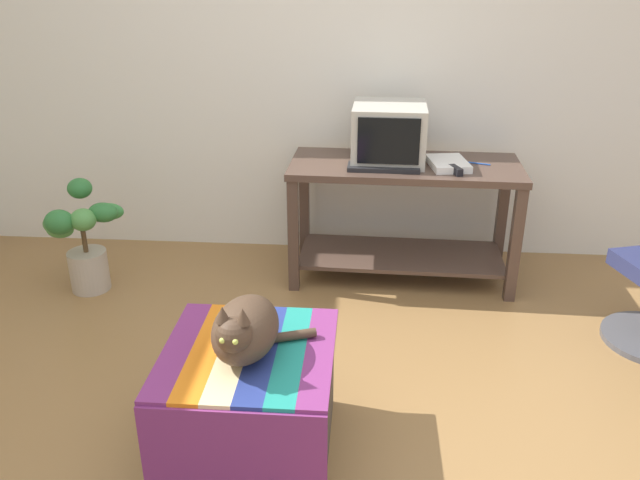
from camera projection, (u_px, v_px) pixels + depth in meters
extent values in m
plane|color=olive|center=(296.00, 452.00, 2.56)|extent=(14.00, 14.00, 0.00)
cube|color=silver|center=(330.00, 48.00, 3.91)|extent=(8.00, 0.10, 2.60)
cube|color=#4C382D|center=(293.00, 236.00, 3.69)|extent=(0.06, 0.06, 0.68)
cube|color=#4C382D|center=(515.00, 246.00, 3.57)|extent=(0.06, 0.06, 0.68)
cube|color=#4C382D|center=(502.00, 214.00, 4.02)|extent=(0.06, 0.06, 0.68)
cube|color=#4C382D|center=(304.00, 206.00, 4.14)|extent=(0.06, 0.06, 0.68)
cube|color=#4C382D|center=(400.00, 255.00, 3.94)|extent=(1.23, 0.52, 0.02)
cube|color=#4C382D|center=(405.00, 167.00, 3.71)|extent=(1.34, 0.61, 0.04)
cube|color=#BCB7A8|center=(388.00, 159.00, 3.75)|extent=(0.30, 0.30, 0.02)
cube|color=#BCB7A8|center=(389.00, 133.00, 3.69)|extent=(0.42, 0.43, 0.33)
cube|color=black|center=(389.00, 141.00, 3.49)|extent=(0.34, 0.02, 0.25)
cube|color=black|center=(384.00, 167.00, 3.59)|extent=(0.40, 0.16, 0.02)
cube|color=white|center=(448.00, 164.00, 3.63)|extent=(0.24, 0.31, 0.04)
cube|color=#4C4238|center=(251.00, 401.00, 2.51)|extent=(0.61, 0.61, 0.44)
cube|color=#7A2D6B|center=(233.00, 454.00, 2.18)|extent=(0.64, 0.01, 0.35)
cube|color=#7A2D6B|center=(178.00, 349.00, 2.43)|extent=(0.11, 0.66, 0.02)
cube|color=orange|center=(206.00, 350.00, 2.43)|extent=(0.11, 0.66, 0.02)
cube|color=beige|center=(234.00, 351.00, 2.42)|extent=(0.11, 0.66, 0.02)
cube|color=navy|center=(262.00, 352.00, 2.41)|extent=(0.11, 0.66, 0.02)
cube|color=#1E897A|center=(291.00, 354.00, 2.40)|extent=(0.11, 0.66, 0.02)
cube|color=#7A2D6B|center=(319.00, 355.00, 2.40)|extent=(0.11, 0.66, 0.02)
ellipsoid|color=#473323|center=(246.00, 329.00, 2.34)|extent=(0.27, 0.38, 0.22)
sphere|color=#473323|center=(234.00, 335.00, 2.20)|extent=(0.13, 0.13, 0.13)
cylinder|color=#473323|center=(279.00, 337.00, 2.45)|extent=(0.28, 0.13, 0.04)
cone|color=#473323|center=(223.00, 314.00, 2.17)|extent=(0.05, 0.05, 0.06)
cone|color=#473323|center=(243.00, 316.00, 2.16)|extent=(0.05, 0.05, 0.06)
sphere|color=#C6D151|center=(222.00, 341.00, 2.15)|extent=(0.02, 0.02, 0.02)
sphere|color=#C6D151|center=(235.00, 342.00, 2.14)|extent=(0.02, 0.02, 0.02)
cylinder|color=#B7A893|center=(89.00, 270.00, 3.78)|extent=(0.22, 0.22, 0.24)
cylinder|color=brown|center=(85.00, 241.00, 3.70)|extent=(0.03, 0.03, 0.13)
ellipsoid|color=#2D7033|center=(103.00, 212.00, 3.58)|extent=(0.17, 0.12, 0.11)
ellipsoid|color=#38843D|center=(109.00, 211.00, 3.73)|extent=(0.18, 0.09, 0.10)
ellipsoid|color=#2D7033|center=(80.00, 188.00, 3.69)|extent=(0.14, 0.14, 0.12)
ellipsoid|color=#4C8E42|center=(59.00, 224.00, 3.70)|extent=(0.19, 0.14, 0.13)
ellipsoid|color=#4C8E42|center=(60.00, 230.00, 3.61)|extent=(0.15, 0.11, 0.10)
ellipsoid|color=#2D7033|center=(59.00, 222.00, 3.50)|extent=(0.16, 0.14, 0.14)
ellipsoid|color=#4C8E42|center=(83.00, 220.00, 3.52)|extent=(0.14, 0.13, 0.12)
cube|color=black|center=(456.00, 170.00, 3.52)|extent=(0.07, 0.12, 0.04)
cylinder|color=#2351B2|center=(478.00, 163.00, 3.69)|extent=(0.13, 0.05, 0.01)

